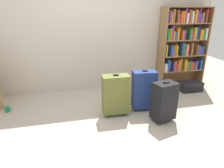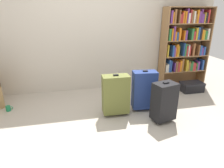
# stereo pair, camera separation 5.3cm
# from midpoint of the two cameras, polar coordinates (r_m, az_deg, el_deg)

# --- Properties ---
(ground_plane) EXTENTS (9.76, 9.76, 0.00)m
(ground_plane) POSITION_cam_midpoint_polar(r_m,az_deg,el_deg) (3.04, -1.95, -12.48)
(ground_plane) COLOR #B2A899
(back_wall) EXTENTS (5.58, 0.10, 2.60)m
(back_wall) POSITION_cam_midpoint_polar(r_m,az_deg,el_deg) (4.21, -6.45, 15.60)
(back_wall) COLOR beige
(back_wall) RESTS_ON ground
(bookshelf) EXTENTS (1.06, 0.33, 1.73)m
(bookshelf) POSITION_cam_midpoint_polar(r_m,az_deg,el_deg) (4.74, 20.55, 10.83)
(bookshelf) COLOR olive
(bookshelf) RESTS_ON ground
(mug) EXTENTS (0.12, 0.08, 0.10)m
(mug) POSITION_cam_midpoint_polar(r_m,az_deg,el_deg) (3.90, -27.42, -6.27)
(mug) COLOR #1E7F4C
(mug) RESTS_ON ground
(storage_box) EXTENTS (0.47, 0.29, 0.20)m
(storage_box) POSITION_cam_midpoint_polar(r_m,az_deg,el_deg) (4.60, 22.34, -0.69)
(storage_box) COLOR black
(storage_box) RESTS_ON ground
(suitcase_olive) EXTENTS (0.44, 0.24, 0.71)m
(suitcase_olive) POSITION_cam_midpoint_polar(r_m,az_deg,el_deg) (3.22, 1.54, -3.00)
(suitcase_olive) COLOR brown
(suitcase_olive) RESTS_ON ground
(suitcase_navy_blue) EXTENTS (0.42, 0.25, 0.72)m
(suitcase_navy_blue) POSITION_cam_midpoint_polar(r_m,az_deg,el_deg) (3.43, 9.69, -1.66)
(suitcase_navy_blue) COLOR navy
(suitcase_navy_blue) RESTS_ON ground
(suitcase_black) EXTENTS (0.39, 0.32, 0.66)m
(suitcase_black) POSITION_cam_midpoint_polar(r_m,az_deg,el_deg) (3.15, 15.28, -4.87)
(suitcase_black) COLOR black
(suitcase_black) RESTS_ON ground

